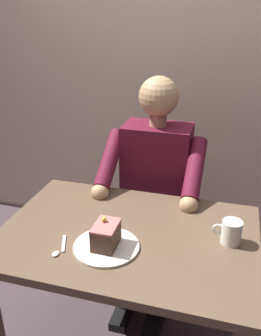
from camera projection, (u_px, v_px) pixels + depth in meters
The scene contains 8 objects.
cafe_rear_panel at pixel (182, 19), 2.23m from camera, with size 6.40×0.12×3.00m, color beige.
dining_table at pixel (127, 249), 1.55m from camera, with size 1.07×0.74×0.71m.
chair at pixel (159, 204), 2.19m from camera, with size 0.42×0.42×0.88m.
seated_person at pixel (153, 192), 1.97m from camera, with size 0.53×0.58×1.26m.
dessert_plate at pixel (106, 246), 1.42m from camera, with size 0.26×0.26×0.01m, color silver.
cake_slice at pixel (106, 235), 1.40m from camera, with size 0.09×0.13×0.12m.
coffee_cup at pixel (231, 232), 1.43m from camera, with size 0.12×0.08×0.10m.
dessert_spoon at pixel (59, 249), 1.41m from camera, with size 0.05×0.14×0.01m.
Camera 1 is at (-0.37, 1.22, 1.58)m, focal length 38.79 mm.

